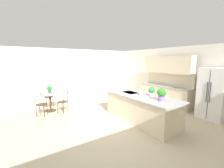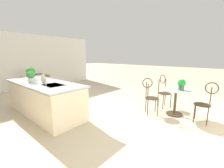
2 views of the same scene
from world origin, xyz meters
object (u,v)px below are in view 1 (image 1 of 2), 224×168
Objects in this scene: potted_plant_counter_far at (161,94)px; vase_on_counter at (140,92)px; potted_plant_on_table at (50,89)px; bistro_table at (50,101)px; potted_plant_counter_near at (152,91)px; chair_toward_desk at (41,102)px; refrigerator at (213,94)px; chair_by_island at (48,94)px; chair_near_window at (64,99)px.

potted_plant_counter_far reaches higher than vase_on_counter.
potted_plant_on_table is at bearing -148.98° from potted_plant_counter_far.
potted_plant_counter_far is (3.70, 2.34, 0.68)m from bistro_table.
potted_plant_on_table is 0.97× the size of potted_plant_counter_near.
bistro_table is 0.68m from chair_toward_desk.
refrigerator is 1.77× the size of chair_toward_desk.
potted_plant_counter_near reaches higher than chair_by_island.
vase_on_counter is at bearing -120.48° from refrigerator.
vase_on_counter reaches higher than bistro_table.
bistro_table is 2.78× the size of vase_on_counter.
refrigerator is at bearing 47.15° from potted_plant_on_table.
chair_by_island is 3.48× the size of potted_plant_counter_near.
chair_near_window is at bearing 14.05° from chair_by_island.
vase_on_counter is (-0.35, -0.19, -0.06)m from potted_plant_counter_near.
chair_by_island is at bearing -152.83° from potted_plant_counter_far.
potted_plant_counter_far is at bearing 31.89° from chair_near_window.
refrigerator is at bearing 79.18° from potted_plant_counter_far.
chair_near_window is 1.00× the size of chair_toward_desk.
chair_near_window is 1.33m from chair_by_island.
chair_toward_desk is 3.57× the size of potted_plant_on_table.
chair_by_island is at bearing -146.91° from vase_on_counter.
refrigerator is 6.23m from bistro_table.
potted_plant_counter_near is 0.82× the size of potted_plant_counter_far.
vase_on_counter is at bearing 33.09° from chair_by_island.
chair_toward_desk is at bearing -94.56° from chair_near_window.
refrigerator is 1.77× the size of chair_near_window.
potted_plant_on_table is at bearing -153.02° from chair_near_window.
chair_by_island is 4.62m from potted_plant_counter_near.
potted_plant_on_table is (0.59, -0.04, 0.33)m from chair_by_island.
chair_toward_desk reaches higher than potted_plant_on_table.
chair_toward_desk is 3.64m from vase_on_counter.
potted_plant_counter_far reaches higher than chair_near_window.
vase_on_counter is (2.29, 2.80, 0.46)m from chair_toward_desk.
vase_on_counter reaches higher than chair_by_island.
chair_near_window and chair_by_island have the same top height.
chair_by_island is at bearing 157.72° from chair_toward_desk.
refrigerator is 6.31× the size of potted_plant_on_table.
vase_on_counter is (2.93, 2.33, 0.12)m from potted_plant_on_table.
refrigerator is at bearing 43.24° from chair_by_island.
chair_near_window is at bearing -148.11° from potted_plant_counter_far.
chair_near_window and chair_toward_desk have the same top height.
refrigerator reaches higher than potted_plant_on_table.
bistro_table is 0.48m from potted_plant_on_table.
potted_plant_counter_far is at bearing 40.97° from chair_toward_desk.
potted_plant_counter_far is at bearing 31.02° from potted_plant_on_table.
chair_toward_desk is (0.51, -0.43, 0.13)m from bistro_table.
chair_toward_desk is 0.86m from potted_plant_on_table.
bistro_table is 2.74× the size of potted_plant_on_table.
potted_plant_counter_far reaches higher than chair_toward_desk.
potted_plant_counter_far reaches higher than bistro_table.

